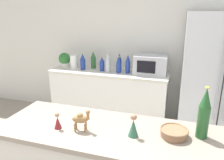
% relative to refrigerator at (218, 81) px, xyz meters
% --- Properties ---
extents(wall_back, '(8.00, 0.06, 2.55)m').
position_rel_refrigerator_xyz_m(wall_back, '(-1.09, 0.41, 0.38)').
color(wall_back, silver).
rests_on(wall_back, ground_plane).
extents(back_counter, '(1.87, 0.63, 0.89)m').
position_rel_refrigerator_xyz_m(back_counter, '(-1.57, 0.08, -0.45)').
color(back_counter, white).
rests_on(back_counter, ground_plane).
extents(refrigerator, '(0.94, 0.76, 1.79)m').
position_rel_refrigerator_xyz_m(refrigerator, '(0.00, 0.00, 0.00)').
color(refrigerator, silver).
rests_on(refrigerator, ground_plane).
extents(potted_plant, '(0.19, 0.19, 0.24)m').
position_rel_refrigerator_xyz_m(potted_plant, '(-2.36, 0.08, 0.13)').
color(potted_plant, silver).
rests_on(potted_plant, back_counter).
extents(paper_towel_roll, '(0.12, 0.12, 0.22)m').
position_rel_refrigerator_xyz_m(paper_towel_roll, '(-2.16, 0.03, 0.11)').
color(paper_towel_roll, white).
rests_on(paper_towel_roll, back_counter).
extents(microwave, '(0.48, 0.37, 0.28)m').
position_rel_refrigerator_xyz_m(microwave, '(-0.92, 0.10, 0.14)').
color(microwave, '#B2B5BA').
rests_on(microwave, back_counter).
extents(back_bottle_0, '(0.08, 0.08, 0.23)m').
position_rel_refrigerator_xyz_m(back_bottle_0, '(-1.67, 0.03, 0.11)').
color(back_bottle_0, navy).
rests_on(back_bottle_0, back_counter).
extents(back_bottle_1, '(0.08, 0.08, 0.27)m').
position_rel_refrigerator_xyz_m(back_bottle_1, '(-2.00, 0.02, 0.12)').
color(back_bottle_1, navy).
rests_on(back_bottle_1, back_counter).
extents(back_bottle_2, '(0.08, 0.08, 0.29)m').
position_rel_refrigerator_xyz_m(back_bottle_2, '(-1.87, 0.15, 0.14)').
color(back_bottle_2, '#2D6033').
rests_on(back_bottle_2, back_counter).
extents(back_bottle_3, '(0.08, 0.08, 0.25)m').
position_rel_refrigerator_xyz_m(back_bottle_3, '(-1.39, 0.01, 0.12)').
color(back_bottle_3, navy).
rests_on(back_bottle_3, back_counter).
extents(back_bottle_4, '(0.07, 0.07, 0.29)m').
position_rel_refrigerator_xyz_m(back_bottle_4, '(-1.41, 0.11, 0.14)').
color(back_bottle_4, navy).
rests_on(back_bottle_4, back_counter).
extents(back_bottle_5, '(0.07, 0.07, 0.29)m').
position_rel_refrigerator_xyz_m(back_bottle_5, '(-1.25, 0.02, 0.14)').
color(back_bottle_5, navy).
rests_on(back_bottle_5, back_counter).
extents(back_bottle_6, '(0.08, 0.08, 0.32)m').
position_rel_refrigerator_xyz_m(back_bottle_6, '(-1.56, -0.01, 0.15)').
color(back_bottle_6, '#B2B7BC').
rests_on(back_bottle_6, back_counter).
extents(wine_bottle, '(0.07, 0.07, 0.34)m').
position_rel_refrigerator_xyz_m(wine_bottle, '(-0.34, -1.75, 0.27)').
color(wine_bottle, '#235628').
rests_on(wine_bottle, bar_counter).
extents(fruit_bowl, '(0.19, 0.19, 0.06)m').
position_rel_refrigerator_xyz_m(fruit_bowl, '(-0.51, -1.80, 0.14)').
color(fruit_bowl, '#8C6647').
rests_on(fruit_bowl, bar_counter).
extents(camel_figurine, '(0.13, 0.08, 0.16)m').
position_rel_refrigerator_xyz_m(camel_figurine, '(-1.11, -1.91, 0.20)').
color(camel_figurine, olive).
rests_on(camel_figurine, bar_counter).
extents(wise_man_figurine_blue, '(0.05, 0.05, 0.12)m').
position_rel_refrigerator_xyz_m(wise_man_figurine_blue, '(-1.28, -1.93, 0.16)').
color(wise_man_figurine_blue, maroon).
rests_on(wise_man_figurine_blue, bar_counter).
extents(wise_man_figurine_crimson, '(0.07, 0.07, 0.16)m').
position_rel_refrigerator_xyz_m(wise_man_figurine_crimson, '(-0.76, -1.87, 0.17)').
color(wise_man_figurine_crimson, '#33664C').
rests_on(wise_man_figurine_crimson, bar_counter).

